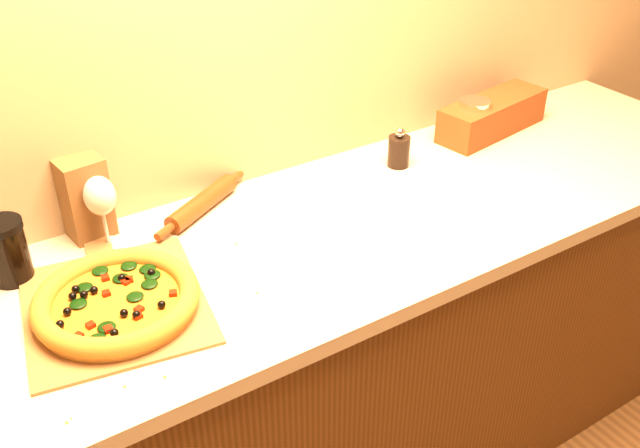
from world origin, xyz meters
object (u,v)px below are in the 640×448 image
Objects in this scene: coffee_canister at (473,120)px; dark_jar at (7,251)px; pizza_peel at (114,301)px; pizza at (117,301)px; wine_glass at (100,198)px; rolling_pin at (202,203)px; pepper_grinder at (399,150)px.

dark_jar reaches higher than coffee_canister.
pizza reaches higher than pizza_peel.
pizza_peel is at bearing -106.02° from wine_glass.
wine_glass is (-0.25, -0.02, 0.10)m from rolling_pin.
dark_jar is (-0.15, 0.24, 0.04)m from pizza.
pizza_peel is 3.87× the size of dark_jar.
pizza is at bearing -84.50° from pizza_peel.
rolling_pin is at bearing 172.99° from pepper_grinder.
pizza_peel is 3.14× the size of wine_glass.
coffee_canister is (0.29, 0.01, 0.02)m from pepper_grinder.
dark_jar is at bearing 179.09° from coffee_canister.
pizza_peel is at bearing -171.33° from coffee_canister.
rolling_pin is 0.27m from wine_glass.
pizza_peel is at bearing 85.69° from pizza.
wine_glass reaches higher than pizza_peel.
rolling_pin is at bearing 40.88° from pizza.
dark_jar reaches higher than pizza_peel.
pizza_peel is 0.26m from wine_glass.
pepper_grinder is 0.83m from wine_glass.
dark_jar is (-0.47, -0.04, 0.05)m from rolling_pin.
coffee_canister is at bearing -2.03° from wine_glass.
pepper_grinder is (0.89, 0.20, 0.02)m from pizza.
pizza reaches higher than rolling_pin.
pepper_grinder is 0.29m from coffee_canister.
pizza_peel is 1.77× the size of rolling_pin.
pizza is (-0.00, -0.04, 0.03)m from pizza_peel.
wine_glass is (-1.11, 0.04, 0.06)m from coffee_canister.
pizza is 0.91m from pepper_grinder.
dark_jar is at bearing 178.15° from pepper_grinder.
coffee_canister reaches higher than rolling_pin.
coffee_canister is 1.33m from dark_jar.
rolling_pin is 0.47m from dark_jar.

